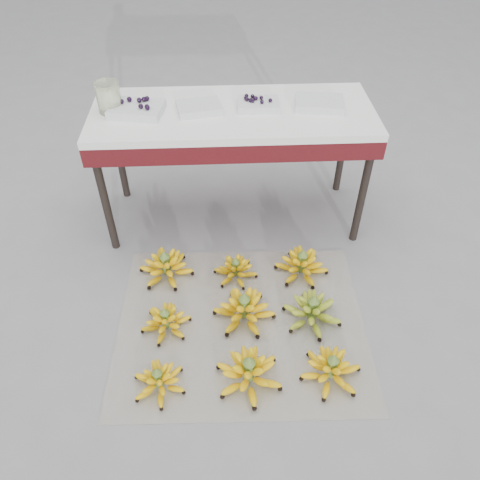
{
  "coord_description": "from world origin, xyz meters",
  "views": [
    {
      "loc": [
        -0.07,
        -1.45,
        1.93
      ],
      "look_at": [
        0.02,
        0.38,
        0.25
      ],
      "focal_mm": 35.0,
      "sensor_mm": 36.0,
      "label": 1
    }
  ],
  "objects_px": {
    "bunch_mid_center": "(244,309)",
    "bunch_back_center": "(235,270)",
    "bunch_back_right": "(302,265)",
    "bunch_mid_left": "(166,321)",
    "tray_far_left": "(137,109)",
    "newspaper_mat": "(241,323)",
    "bunch_front_center": "(249,373)",
    "bunch_front_right": "(331,369)",
    "bunch_mid_right": "(312,311)",
    "vendor_table": "(233,124)",
    "bunch_front_left": "(159,381)",
    "bunch_back_left": "(166,267)",
    "tray_right": "(258,104)",
    "glass_jar": "(109,97)",
    "tray_far_right": "(319,103)",
    "tray_left": "(199,108)"
  },
  "relations": [
    {
      "from": "bunch_mid_left",
      "to": "bunch_front_center",
      "type": "bearing_deg",
      "value": -41.29
    },
    {
      "from": "bunch_mid_right",
      "to": "bunch_back_right",
      "type": "relative_size",
      "value": 0.96
    },
    {
      "from": "bunch_mid_center",
      "to": "bunch_mid_right",
      "type": "bearing_deg",
      "value": 18.79
    },
    {
      "from": "bunch_back_center",
      "to": "tray_left",
      "type": "height_order",
      "value": "tray_left"
    },
    {
      "from": "bunch_front_center",
      "to": "glass_jar",
      "type": "xyz_separation_m",
      "value": [
        -0.68,
        1.22,
        0.75
      ]
    },
    {
      "from": "bunch_front_right",
      "to": "bunch_mid_right",
      "type": "height_order",
      "value": "bunch_mid_right"
    },
    {
      "from": "bunch_front_center",
      "to": "bunch_front_right",
      "type": "bearing_deg",
      "value": -6.35
    },
    {
      "from": "bunch_mid_left",
      "to": "vendor_table",
      "type": "height_order",
      "value": "vendor_table"
    },
    {
      "from": "bunch_back_right",
      "to": "bunch_mid_left",
      "type": "bearing_deg",
      "value": -179.25
    },
    {
      "from": "vendor_table",
      "to": "tray_far_right",
      "type": "bearing_deg",
      "value": 1.41
    },
    {
      "from": "bunch_mid_left",
      "to": "bunch_back_right",
      "type": "relative_size",
      "value": 0.67
    },
    {
      "from": "bunch_mid_right",
      "to": "tray_right",
      "type": "xyz_separation_m",
      "value": [
        -0.22,
        0.89,
        0.69
      ]
    },
    {
      "from": "bunch_mid_left",
      "to": "tray_right",
      "type": "distance_m",
      "value": 1.26
    },
    {
      "from": "bunch_front_left",
      "to": "bunch_mid_left",
      "type": "height_order",
      "value": "bunch_mid_left"
    },
    {
      "from": "bunch_mid_left",
      "to": "tray_far_right",
      "type": "distance_m",
      "value": 1.42
    },
    {
      "from": "tray_far_left",
      "to": "tray_far_right",
      "type": "height_order",
      "value": "tray_far_left"
    },
    {
      "from": "bunch_front_right",
      "to": "bunch_mid_right",
      "type": "xyz_separation_m",
      "value": [
        -0.03,
        0.33,
        0.0
      ]
    },
    {
      "from": "tray_far_left",
      "to": "tray_left",
      "type": "bearing_deg",
      "value": 1.44
    },
    {
      "from": "bunch_front_center",
      "to": "bunch_mid_left",
      "type": "height_order",
      "value": "bunch_front_center"
    },
    {
      "from": "bunch_front_left",
      "to": "bunch_front_center",
      "type": "bearing_deg",
      "value": -22.36
    },
    {
      "from": "bunch_back_right",
      "to": "tray_far_left",
      "type": "relative_size",
      "value": 1.25
    },
    {
      "from": "bunch_back_left",
      "to": "tray_right",
      "type": "xyz_separation_m",
      "value": [
        0.54,
        0.53,
        0.7
      ]
    },
    {
      "from": "bunch_front_right",
      "to": "bunch_back_left",
      "type": "height_order",
      "value": "bunch_back_left"
    },
    {
      "from": "bunch_front_center",
      "to": "tray_left",
      "type": "relative_size",
      "value": 1.3
    },
    {
      "from": "bunch_mid_right",
      "to": "bunch_back_right",
      "type": "distance_m",
      "value": 0.33
    },
    {
      "from": "newspaper_mat",
      "to": "bunch_mid_left",
      "type": "relative_size",
      "value": 4.85
    },
    {
      "from": "newspaper_mat",
      "to": "bunch_back_left",
      "type": "distance_m",
      "value": 0.54
    },
    {
      "from": "bunch_back_left",
      "to": "bunch_mid_center",
      "type": "bearing_deg",
      "value": -24.12
    },
    {
      "from": "bunch_back_right",
      "to": "vendor_table",
      "type": "distance_m",
      "value": 0.87
    },
    {
      "from": "bunch_mid_center",
      "to": "bunch_back_center",
      "type": "height_order",
      "value": "bunch_mid_center"
    },
    {
      "from": "bunch_back_left",
      "to": "bunch_mid_left",
      "type": "bearing_deg",
      "value": -72.65
    },
    {
      "from": "tray_far_left",
      "to": "bunch_back_right",
      "type": "bearing_deg",
      "value": -30.99
    },
    {
      "from": "bunch_back_center",
      "to": "tray_far_left",
      "type": "xyz_separation_m",
      "value": [
        -0.5,
        0.53,
        0.71
      ]
    },
    {
      "from": "newspaper_mat",
      "to": "bunch_mid_right",
      "type": "height_order",
      "value": "bunch_mid_right"
    },
    {
      "from": "bunch_mid_right",
      "to": "tray_far_left",
      "type": "xyz_separation_m",
      "value": [
        -0.88,
        0.85,
        0.7
      ]
    },
    {
      "from": "bunch_back_center",
      "to": "glass_jar",
      "type": "height_order",
      "value": "glass_jar"
    },
    {
      "from": "tray_left",
      "to": "glass_jar",
      "type": "distance_m",
      "value": 0.48
    },
    {
      "from": "newspaper_mat",
      "to": "bunch_front_right",
      "type": "distance_m",
      "value": 0.51
    },
    {
      "from": "bunch_mid_left",
      "to": "bunch_back_left",
      "type": "height_order",
      "value": "bunch_back_left"
    },
    {
      "from": "glass_jar",
      "to": "vendor_table",
      "type": "bearing_deg",
      "value": -1.4
    },
    {
      "from": "bunch_front_center",
      "to": "bunch_front_right",
      "type": "xyz_separation_m",
      "value": [
        0.38,
        0.0,
        -0.01
      ]
    },
    {
      "from": "bunch_back_right",
      "to": "bunch_front_center",
      "type": "bearing_deg",
      "value": -141.54
    },
    {
      "from": "bunch_front_right",
      "to": "glass_jar",
      "type": "xyz_separation_m",
      "value": [
        -1.05,
        1.22,
        0.76
      ]
    },
    {
      "from": "tray_far_left",
      "to": "bunch_mid_left",
      "type": "bearing_deg",
      "value": -81.03
    },
    {
      "from": "bunch_mid_left",
      "to": "vendor_table",
      "type": "bearing_deg",
      "value": 64.61
    },
    {
      "from": "bunch_front_center",
      "to": "bunch_mid_right",
      "type": "height_order",
      "value": "bunch_front_center"
    },
    {
      "from": "newspaper_mat",
      "to": "bunch_mid_left",
      "type": "distance_m",
      "value": 0.38
    },
    {
      "from": "bunch_back_center",
      "to": "vendor_table",
      "type": "bearing_deg",
      "value": 101.61
    },
    {
      "from": "bunch_mid_left",
      "to": "vendor_table",
      "type": "xyz_separation_m",
      "value": [
        0.37,
        0.88,
        0.6
      ]
    },
    {
      "from": "bunch_front_left",
      "to": "bunch_mid_right",
      "type": "xyz_separation_m",
      "value": [
        0.75,
        0.35,
        0.01
      ]
    }
  ]
}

